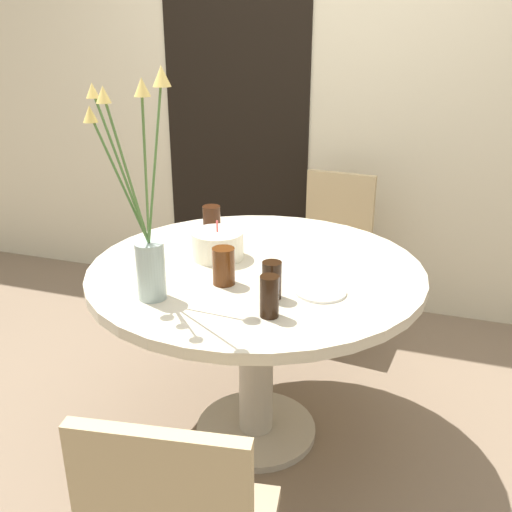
{
  "coord_description": "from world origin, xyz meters",
  "views": [
    {
      "loc": [
        0.64,
        -1.89,
        1.6
      ],
      "look_at": [
        0.0,
        0.0,
        0.81
      ],
      "focal_mm": 40.0,
      "sensor_mm": 36.0,
      "label": 1
    }
  ],
  "objects_px": {
    "drink_glass_0": "(212,221)",
    "drink_glass_2": "(224,266)",
    "chair_right_flank": "(332,247)",
    "flower_vase": "(145,227)",
    "drink_glass_3": "(269,296)",
    "drink_glass_1": "(272,280)",
    "birthday_cake": "(218,245)",
    "side_plate": "(320,291)"
  },
  "relations": [
    {
      "from": "side_plate",
      "to": "drink_glass_2",
      "type": "xyz_separation_m",
      "value": [
        -0.34,
        -0.03,
        0.06
      ]
    },
    {
      "from": "chair_right_flank",
      "to": "drink_glass_2",
      "type": "xyz_separation_m",
      "value": [
        -0.16,
        -1.21,
        0.34
      ]
    },
    {
      "from": "birthday_cake",
      "to": "drink_glass_0",
      "type": "xyz_separation_m",
      "value": [
        -0.12,
        0.23,
        0.01
      ]
    },
    {
      "from": "chair_right_flank",
      "to": "birthday_cake",
      "type": "height_order",
      "value": "birthday_cake"
    },
    {
      "from": "birthday_cake",
      "to": "side_plate",
      "type": "relative_size",
      "value": 1.15
    },
    {
      "from": "drink_glass_0",
      "to": "drink_glass_1",
      "type": "distance_m",
      "value": 0.67
    },
    {
      "from": "flower_vase",
      "to": "drink_glass_3",
      "type": "distance_m",
      "value": 0.45
    },
    {
      "from": "chair_right_flank",
      "to": "side_plate",
      "type": "xyz_separation_m",
      "value": [
        0.18,
        -1.17,
        0.28
      ]
    },
    {
      "from": "flower_vase",
      "to": "drink_glass_3",
      "type": "height_order",
      "value": "flower_vase"
    },
    {
      "from": "chair_right_flank",
      "to": "drink_glass_2",
      "type": "height_order",
      "value": "drink_glass_2"
    },
    {
      "from": "chair_right_flank",
      "to": "birthday_cake",
      "type": "distance_m",
      "value": 1.07
    },
    {
      "from": "drink_glass_0",
      "to": "side_plate",
      "type": "bearing_deg",
      "value": -36.16
    },
    {
      "from": "side_plate",
      "to": "drink_glass_3",
      "type": "height_order",
      "value": "drink_glass_3"
    },
    {
      "from": "birthday_cake",
      "to": "flower_vase",
      "type": "distance_m",
      "value": 0.46
    },
    {
      "from": "flower_vase",
      "to": "drink_glass_2",
      "type": "xyz_separation_m",
      "value": [
        0.19,
        0.19,
        -0.18
      ]
    },
    {
      "from": "chair_right_flank",
      "to": "flower_vase",
      "type": "xyz_separation_m",
      "value": [
        -0.35,
        -1.39,
        0.53
      ]
    },
    {
      "from": "flower_vase",
      "to": "drink_glass_1",
      "type": "distance_m",
      "value": 0.45
    },
    {
      "from": "flower_vase",
      "to": "side_plate",
      "type": "height_order",
      "value": "flower_vase"
    },
    {
      "from": "drink_glass_1",
      "to": "drink_glass_2",
      "type": "relative_size",
      "value": 0.96
    },
    {
      "from": "drink_glass_2",
      "to": "drink_glass_3",
      "type": "distance_m",
      "value": 0.29
    },
    {
      "from": "side_plate",
      "to": "drink_glass_1",
      "type": "relative_size",
      "value": 1.37
    },
    {
      "from": "drink_glass_1",
      "to": "birthday_cake",
      "type": "bearing_deg",
      "value": 137.92
    },
    {
      "from": "side_plate",
      "to": "drink_glass_2",
      "type": "relative_size",
      "value": 1.32
    },
    {
      "from": "flower_vase",
      "to": "drink_glass_1",
      "type": "xyz_separation_m",
      "value": [
        0.38,
        0.13,
        -0.19
      ]
    },
    {
      "from": "drink_glass_0",
      "to": "drink_glass_2",
      "type": "relative_size",
      "value": 0.99
    },
    {
      "from": "drink_glass_1",
      "to": "drink_glass_2",
      "type": "bearing_deg",
      "value": 163.95
    },
    {
      "from": "drink_glass_2",
      "to": "drink_glass_3",
      "type": "height_order",
      "value": "drink_glass_3"
    },
    {
      "from": "chair_right_flank",
      "to": "side_plate",
      "type": "bearing_deg",
      "value": -75.43
    },
    {
      "from": "drink_glass_1",
      "to": "drink_glass_2",
      "type": "xyz_separation_m",
      "value": [
        -0.19,
        0.06,
        0.0
      ]
    },
    {
      "from": "birthday_cake",
      "to": "flower_vase",
      "type": "bearing_deg",
      "value": -100.75
    },
    {
      "from": "birthday_cake",
      "to": "flower_vase",
      "type": "relative_size",
      "value": 0.28
    },
    {
      "from": "chair_right_flank",
      "to": "drink_glass_3",
      "type": "distance_m",
      "value": 1.43
    },
    {
      "from": "flower_vase",
      "to": "drink_glass_1",
      "type": "height_order",
      "value": "flower_vase"
    },
    {
      "from": "flower_vase",
      "to": "drink_glass_3",
      "type": "bearing_deg",
      "value": 0.38
    },
    {
      "from": "drink_glass_3",
      "to": "birthday_cake",
      "type": "bearing_deg",
      "value": 129.91
    },
    {
      "from": "chair_right_flank",
      "to": "birthday_cake",
      "type": "relative_size",
      "value": 4.39
    },
    {
      "from": "birthday_cake",
      "to": "flower_vase",
      "type": "xyz_separation_m",
      "value": [
        -0.08,
        -0.41,
        0.2
      ]
    },
    {
      "from": "side_plate",
      "to": "chair_right_flank",
      "type": "bearing_deg",
      "value": 98.96
    },
    {
      "from": "flower_vase",
      "to": "drink_glass_2",
      "type": "height_order",
      "value": "flower_vase"
    },
    {
      "from": "flower_vase",
      "to": "side_plate",
      "type": "bearing_deg",
      "value": 22.45
    },
    {
      "from": "drink_glass_0",
      "to": "drink_glass_3",
      "type": "xyz_separation_m",
      "value": [
        0.46,
        -0.64,
        0.0
      ]
    },
    {
      "from": "chair_right_flank",
      "to": "drink_glass_2",
      "type": "bearing_deg",
      "value": -91.72
    }
  ]
}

